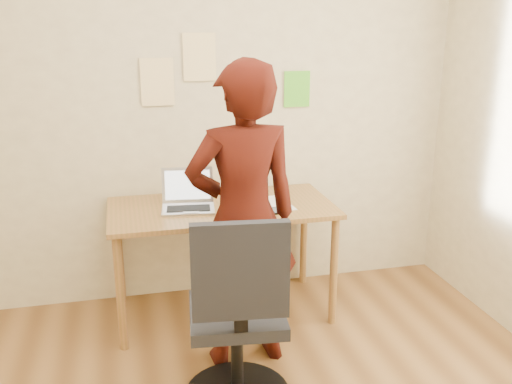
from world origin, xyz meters
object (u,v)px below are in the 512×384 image
object	(u,v)px
desk	(222,219)
person	(243,218)
laptop	(188,200)
phone	(277,211)
office_chair	(238,327)

from	to	relation	value
desk	person	world-z (taller)	person
laptop	person	distance (m)	0.61
desk	phone	world-z (taller)	phone
desk	office_chair	xyz separation A→B (m)	(-0.10, -0.97, -0.21)
desk	person	xyz separation A→B (m)	(0.02, -0.55, 0.19)
desk	phone	bearing A→B (deg)	-30.76
laptop	phone	size ratio (longest dim) A/B	2.84
laptop	phone	world-z (taller)	laptop
laptop	phone	bearing A→B (deg)	-13.86
person	desk	bearing A→B (deg)	-91.49
desk	phone	distance (m)	0.37
laptop	phone	distance (m)	0.56
laptop	person	size ratio (longest dim) A/B	0.21
office_chair	person	size ratio (longest dim) A/B	0.61
office_chair	person	world-z (taller)	person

